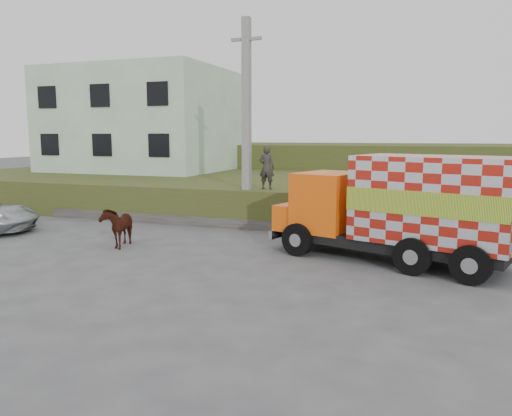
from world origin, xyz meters
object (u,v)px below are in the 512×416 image
at_px(utility_pole, 247,123).
at_px(cow, 118,226).
at_px(pedestrian, 267,168).
at_px(cargo_truck, 401,208).

xyz_separation_m(utility_pole, cow, (-2.74, -4.65, -3.41)).
bearing_deg(pedestrian, cargo_truck, 142.63).
height_order(cow, pedestrian, pedestrian).
height_order(utility_pole, pedestrian, utility_pole).
xyz_separation_m(utility_pole, pedestrian, (0.71, 0.35, -1.72)).
relative_size(cargo_truck, cow, 4.54).
xyz_separation_m(cow, pedestrian, (3.45, 5.00, 1.68)).
bearing_deg(utility_pole, cargo_truck, -31.49).
distance_m(utility_pole, cargo_truck, 7.57).
distance_m(cargo_truck, pedestrian, 6.80).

